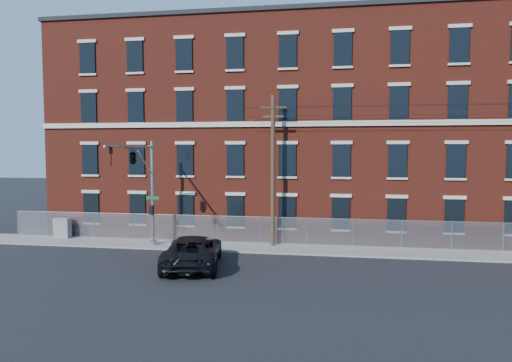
{
  "coord_description": "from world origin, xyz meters",
  "views": [
    {
      "loc": [
        5.83,
        -24.62,
        6.58
      ],
      "look_at": [
        1.13,
        4.0,
        4.56
      ],
      "focal_mm": 32.21,
      "sensor_mm": 36.0,
      "label": 1
    }
  ],
  "objects_px": {
    "traffic_signal_mast": "(138,168)",
    "utility_cabinet": "(62,228)",
    "utility_pole_near": "(273,168)",
    "pickup_truck": "(193,251)"
  },
  "relations": [
    {
      "from": "traffic_signal_mast",
      "to": "utility_cabinet",
      "type": "xyz_separation_m",
      "value": [
        -7.45,
        3.53,
        -4.55
      ]
    },
    {
      "from": "traffic_signal_mast",
      "to": "utility_pole_near",
      "type": "xyz_separation_m",
      "value": [
        8.0,
        3.42,
        -0.05
      ]
    },
    {
      "from": "utility_pole_near",
      "to": "utility_cabinet",
      "type": "bearing_deg",
      "value": 179.58
    },
    {
      "from": "traffic_signal_mast",
      "to": "pickup_truck",
      "type": "distance_m",
      "value": 6.63
    },
    {
      "from": "utility_pole_near",
      "to": "utility_cabinet",
      "type": "relative_size",
      "value": 6.92
    },
    {
      "from": "traffic_signal_mast",
      "to": "utility_pole_near",
      "type": "bearing_deg",
      "value": 23.14
    },
    {
      "from": "pickup_truck",
      "to": "traffic_signal_mast",
      "type": "bearing_deg",
      "value": -39.82
    },
    {
      "from": "traffic_signal_mast",
      "to": "utility_pole_near",
      "type": "height_order",
      "value": "utility_pole_near"
    },
    {
      "from": "pickup_truck",
      "to": "utility_cabinet",
      "type": "height_order",
      "value": "pickup_truck"
    },
    {
      "from": "utility_cabinet",
      "to": "utility_pole_near",
      "type": "bearing_deg",
      "value": 0.09
    }
  ]
}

